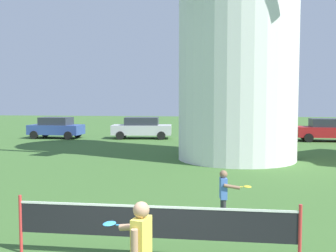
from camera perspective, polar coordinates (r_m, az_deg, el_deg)
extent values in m
cylinder|color=white|center=(19.25, 10.20, 13.90)|extent=(5.60, 5.60, 12.47)
cylinder|color=red|center=(8.02, -20.80, -13.28)|extent=(0.06, 0.06, 1.10)
cylinder|color=red|center=(7.28, 18.78, -15.04)|extent=(0.06, 0.06, 1.10)
cube|color=black|center=(7.19, -2.10, -14.02)|extent=(5.04, 0.01, 0.55)
cube|color=white|center=(7.10, -2.11, -11.76)|extent=(5.04, 0.02, 0.04)
cube|color=#E5CC4C|center=(5.55, -3.93, -16.24)|extent=(0.25, 0.36, 0.60)
sphere|color=tan|center=(5.42, -3.95, -12.18)|extent=(0.23, 0.23, 0.23)
cylinder|color=tan|center=(5.37, -4.94, -17.15)|extent=(0.10, 0.10, 0.45)
cylinder|color=tan|center=(5.76, -5.00, -14.51)|extent=(0.47, 0.20, 0.17)
cylinder|color=#338CCC|center=(5.84, -6.65, -14.26)|extent=(0.22, 0.08, 0.04)
ellipsoid|color=#338CCC|center=(5.94, -8.58, -13.96)|extent=(0.23, 0.28, 0.03)
cylinder|color=#333338|center=(9.52, 8.02, -12.02)|extent=(0.11, 0.11, 0.56)
cylinder|color=#333338|center=(9.39, 8.17, -12.26)|extent=(0.11, 0.11, 0.56)
cube|color=#4C7AD1|center=(9.32, 8.13, -9.04)|extent=(0.19, 0.29, 0.49)
sphere|color=#89664C|center=(9.25, 8.15, -7.02)|extent=(0.19, 0.19, 0.19)
cylinder|color=#89664C|center=(9.50, 7.95, -8.92)|extent=(0.08, 0.08, 0.37)
cylinder|color=#89664C|center=(9.19, 9.33, -8.77)|extent=(0.39, 0.14, 0.14)
cylinder|color=yellow|center=(9.21, 10.25, -8.74)|extent=(0.22, 0.06, 0.04)
ellipsoid|color=yellow|center=(9.26, 11.60, -8.70)|extent=(0.21, 0.26, 0.03)
cube|color=#334C99|center=(29.88, -16.08, -0.50)|extent=(3.93, 1.86, 0.70)
cube|color=#2D333D|center=(29.83, -16.10, 0.71)|extent=(2.22, 1.59, 0.56)
cylinder|color=black|center=(30.13, -13.11, -1.08)|extent=(0.61, 0.21, 0.60)
cylinder|color=black|center=(28.58, -14.44, -1.37)|extent=(0.61, 0.21, 0.60)
cylinder|color=black|center=(31.25, -17.56, -0.98)|extent=(0.61, 0.21, 0.60)
cylinder|color=black|center=(29.75, -19.06, -1.25)|extent=(0.61, 0.21, 0.60)
cube|color=silver|center=(28.56, -3.87, -0.55)|extent=(4.47, 2.12, 0.70)
cube|color=#2D333D|center=(28.52, -3.87, 0.71)|extent=(2.56, 1.73, 0.56)
cylinder|color=black|center=(29.33, -0.84, -1.11)|extent=(0.61, 0.24, 0.60)
cylinder|color=black|center=(27.64, -1.00, -1.42)|extent=(0.61, 0.24, 0.60)
cylinder|color=black|center=(29.61, -6.54, -1.09)|extent=(0.61, 0.24, 0.60)
cylinder|color=black|center=(27.93, -7.04, -1.39)|extent=(0.61, 0.24, 0.60)
cube|color=#1E232D|center=(27.33, 9.04, -0.79)|extent=(4.61, 2.14, 0.70)
cube|color=#2D333D|center=(27.28, 9.06, 0.52)|extent=(2.64, 1.74, 0.56)
cylinder|color=black|center=(28.43, 11.84, -1.36)|extent=(0.62, 0.24, 0.60)
cylinder|color=black|center=(26.77, 12.49, -1.69)|extent=(0.62, 0.24, 0.60)
cylinder|color=black|center=(28.05, 5.73, -1.36)|extent=(0.62, 0.24, 0.60)
cylinder|color=black|center=(26.36, 6.00, -1.70)|extent=(0.62, 0.24, 0.60)
cube|color=red|center=(28.80, 22.45, -0.80)|extent=(4.29, 1.82, 0.70)
cube|color=#2D333D|center=(28.76, 22.49, 0.45)|extent=(2.42, 1.56, 0.56)
cylinder|color=black|center=(29.36, 19.31, -1.33)|extent=(0.60, 0.20, 0.60)
cylinder|color=black|center=(27.70, 19.94, -1.65)|extent=(0.60, 0.20, 0.60)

